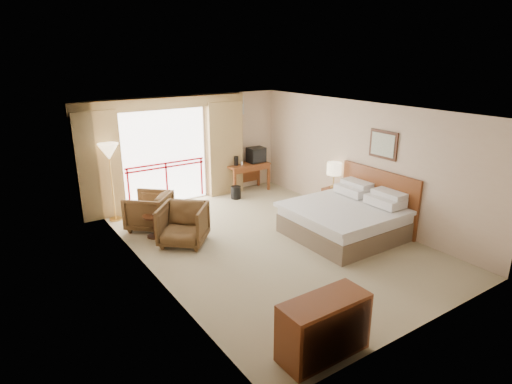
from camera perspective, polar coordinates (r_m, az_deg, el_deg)
floor at (r=8.85m, az=2.02°, el=-6.67°), size 7.00×7.00×0.00m
ceiling at (r=8.10m, az=2.24°, el=10.95°), size 7.00×7.00×0.00m
wall_back at (r=11.31m, az=-8.38°, el=5.88°), size 5.00×0.00×5.00m
wall_front at (r=6.08m, az=21.97°, el=-6.11°), size 5.00×0.00×5.00m
wall_left at (r=7.26m, az=-14.07°, el=-1.40°), size 0.00×7.00×7.00m
wall_right at (r=10.01m, az=13.83°, el=3.94°), size 0.00×7.00×7.00m
balcony_door at (r=11.01m, az=-12.06°, el=4.54°), size 2.40×0.00×2.40m
balcony_railing at (r=11.09m, az=-11.89°, el=2.57°), size 2.09×0.03×1.02m
curtain_left at (r=10.40m, az=-20.23°, el=3.31°), size 1.00×0.26×2.50m
curtain_right at (r=11.58m, az=-4.23°, el=5.80°), size 1.00×0.26×2.50m
valance at (r=10.70m, az=-12.33°, el=11.48°), size 4.40×0.22×0.28m
hvac_vent at (r=11.73m, az=-2.71°, el=11.44°), size 0.50×0.04×0.50m
bed at (r=9.20m, az=11.86°, el=-3.52°), size 2.13×2.06×0.97m
headboard at (r=9.79m, az=15.93°, el=-0.81°), size 0.06×2.10×1.30m
framed_art at (r=9.50m, az=16.60°, el=6.07°), size 0.04×0.72×0.60m
nightstand at (r=10.54m, az=10.33°, el=-1.10°), size 0.45×0.52×0.58m
table_lamp at (r=10.35m, az=10.38°, el=3.01°), size 0.35×0.35×0.62m
phone at (r=10.31m, az=10.81°, el=0.36°), size 0.19×0.16×0.08m
desk at (r=11.92m, az=-1.33°, el=3.05°), size 1.21×0.58×0.79m
tv at (r=11.94m, az=0.03°, el=4.96°), size 0.46×0.37×0.42m
coffee_maker at (r=11.62m, az=-2.66°, el=4.16°), size 0.13×0.13×0.25m
cup at (r=11.68m, az=-1.89°, el=3.82°), size 0.08×0.08×0.09m
wastebasket at (r=11.37m, az=-2.70°, el=-0.06°), size 0.34×0.34×0.33m
armchair_far at (r=9.81m, az=-13.91°, el=-4.68°), size 1.24×1.24×0.81m
armchair_near at (r=8.91m, az=-9.52°, el=-6.76°), size 1.27×1.27×0.83m
side_table at (r=9.20m, az=-13.45°, el=-3.94°), size 0.44×0.44×0.48m
book at (r=9.15m, az=-13.52°, el=-3.03°), size 0.18×0.23×0.02m
floor_lamp at (r=10.07m, az=-19.03°, el=4.72°), size 0.46×0.46×1.80m
dresser at (r=5.73m, az=9.06°, el=-17.40°), size 1.20×0.51×0.80m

